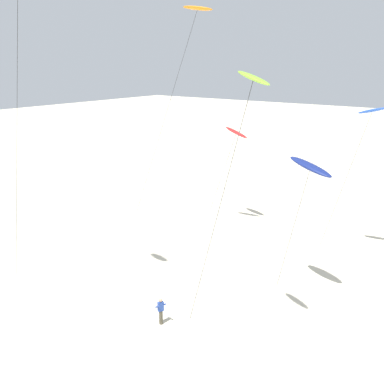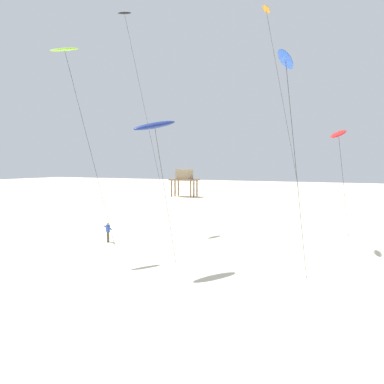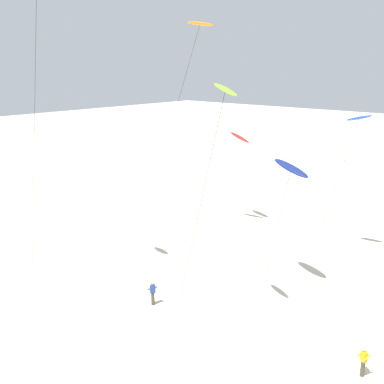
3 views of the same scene
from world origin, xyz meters
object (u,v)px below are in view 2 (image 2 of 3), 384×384
Objects in this scene: kite_blue at (286,63)px; kite_red at (339,135)px; kite_orange at (267,14)px; kite_lime at (66,54)px; kite_flyer_nearest at (108,232)px; kite_navy at (155,126)px; stilt_house at (184,177)px; kite_black at (126,18)px.

kite_red is at bearing 84.70° from kite_blue.
kite_orange reaches higher than kite_red.
kite_lime is (-15.50, 1.29, 2.59)m from kite_blue.
kite_lime is 14.15m from kite_flyer_nearest.
kite_lime is at bearing 178.31° from kite_navy.
stilt_house is (-33.14, 38.15, -4.77)m from kite_red.
kite_navy is at bearing -48.10° from kite_black.
kite_lime is (-7.28, 0.22, 5.22)m from kite_navy.
kite_blue is 8.70m from kite_navy.
stilt_house is at bearing 115.90° from kite_navy.
kite_flyer_nearest is at bearing -162.28° from kite_red.
kite_navy is 8.96m from kite_lime.
stilt_house is at bearing 109.92° from kite_flyer_nearest.
kite_red is 50.76m from stilt_house.
kite_black is (-18.92, 13.00, 9.21)m from kite_blue.
kite_orange is (3.61, 11.28, 9.68)m from kite_navy.
kite_red is 23.36m from kite_black.
kite_flyer_nearest is at bearing 97.85° from kite_lime.
stilt_house is at bearing 108.71° from kite_lime.
kite_lime is (3.42, -11.71, -6.62)m from kite_black.
kite_orange is at bearing 72.26° from kite_navy.
kite_orange is 21.92m from kite_flyer_nearest.
kite_blue is 0.56× the size of kite_black.
kite_red is 0.43× the size of kite_black.
kite_lime is at bearing -73.70° from kite_black.
kite_lime reaches higher than kite_blue.
kite_orange is 48.90m from stilt_house.
kite_blue is 0.63× the size of kite_orange.
kite_orange is at bearing 110.48° from kite_blue.
kite_blue is 12.33m from kite_red.
kite_navy is (-8.22, 1.07, -2.63)m from kite_blue.
kite_black is 42.78m from stilt_house.
kite_lime reaches higher than kite_flyer_nearest.
kite_flyer_nearest is at bearing -152.96° from kite_orange.
kite_black reaches higher than kite_orange.
kite_orange is 3.53× the size of stilt_house.
kite_black reaches higher than kite_navy.
kite_orange reaches higher than kite_flyer_nearest.
kite_red is 20.45m from kite_lime.
kite_blue is 15.76m from kite_lime.
kite_lime is at bearing -71.29° from stilt_house.
kite_blue reaches higher than stilt_house.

